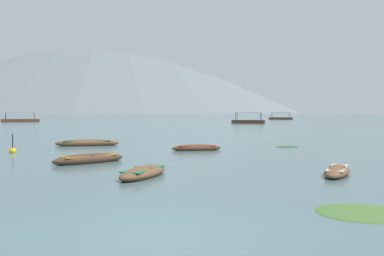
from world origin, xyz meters
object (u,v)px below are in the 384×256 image
rowboat_0 (197,148)px  ferry_0 (20,120)px  rowboat_2 (87,143)px  ferry_2 (281,118)px  rowboat_4 (89,159)px  rowboat_1 (337,171)px  rowboat_6 (143,173)px  ferry_1 (248,121)px  mooring_buoy (13,151)px

rowboat_0 → ferry_0: (-37.47, 82.08, 0.30)m
rowboat_2 → ferry_2: size_ratio=0.55×
rowboat_4 → rowboat_1: bearing=-24.2°
rowboat_1 → ferry_2: ferry_2 is taller
rowboat_6 → ferry_2: size_ratio=0.39×
rowboat_1 → ferry_0: bearing=114.3°
rowboat_0 → rowboat_6: 10.78m
ferry_1 → ferry_2: bearing=66.5°
rowboat_6 → ferry_0: (-34.62, 92.48, 0.30)m
rowboat_1 → mooring_buoy: mooring_buoy is taller
rowboat_1 → ferry_1: size_ratio=0.41×
rowboat_6 → ferry_2: 132.00m
rowboat_6 → rowboat_2: bearing=107.2°
rowboat_6 → ferry_2: (41.96, 125.16, 0.30)m
rowboat_4 → mooring_buoy: (-5.24, 5.22, -0.06)m
rowboat_2 → ferry_2: (46.49, 110.51, 0.27)m
rowboat_1 → mooring_buoy: 17.99m
rowboat_4 → ferry_0: bearing=109.9°
rowboat_0 → ferry_1: size_ratio=0.42×
mooring_buoy → ferry_2: bearing=66.6°
ferry_0 → ferry_2: same height
rowboat_1 → rowboat_6: rowboat_6 is taller
ferry_0 → rowboat_1: bearing=-65.7°
ferry_0 → mooring_buoy: (26.69, -82.83, -0.34)m
rowboat_2 → ferry_1: 64.36m
ferry_0 → ferry_2: (76.58, 32.67, 0.00)m
rowboat_1 → rowboat_6: bearing=179.8°
ferry_1 → rowboat_1: bearing=-99.6°
rowboat_2 → ferry_0: ferry_0 is taller
ferry_2 → mooring_buoy: size_ratio=6.93×
rowboat_0 → mooring_buoy: (-10.77, -0.75, -0.04)m
rowboat_0 → rowboat_4: 8.14m
ferry_1 → rowboat_6: bearing=-104.9°
rowboat_2 → rowboat_4: rowboat_2 is taller
ferry_1 → mooring_buoy: 70.29m
rowboat_0 → ferry_0: ferry_0 is taller
rowboat_4 → ferry_2: 128.72m
rowboat_1 → rowboat_4: (-9.92, 4.45, 0.04)m
rowboat_4 → ferry_1: 73.34m
ferry_1 → ferry_0: bearing=161.5°
rowboat_6 → ferry_2: bearing=71.5°
rowboat_2 → rowboat_6: 15.33m
rowboat_4 → rowboat_0: bearing=47.2°
rowboat_6 → mooring_buoy: bearing=129.4°
rowboat_6 → ferry_1: ferry_1 is taller
rowboat_4 → ferry_2: bearing=69.7°
rowboat_4 → mooring_buoy: mooring_buoy is taller
rowboat_0 → rowboat_2: size_ratio=0.70×
rowboat_4 → ferry_2: ferry_2 is taller
rowboat_2 → rowboat_0: bearing=-29.9°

